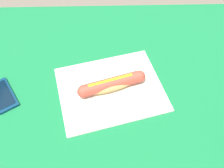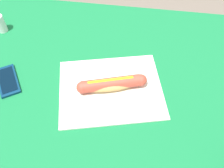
{
  "view_description": "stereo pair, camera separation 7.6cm",
  "coord_description": "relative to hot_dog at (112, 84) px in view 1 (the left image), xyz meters",
  "views": [
    {
      "loc": [
        0.01,
        0.46,
        1.42
      ],
      "look_at": [
        -0.0,
        0.01,
        0.81
      ],
      "focal_mm": 39.14,
      "sensor_mm": 36.0,
      "label": 1
    },
    {
      "loc": [
        -0.07,
        0.46,
        1.42
      ],
      "look_at": [
        -0.0,
        0.01,
        0.81
      ],
      "focal_mm": 39.14,
      "sensor_mm": 36.0,
      "label": 2
    }
  ],
  "objects": [
    {
      "name": "ground_plane",
      "position": [
        0.0,
        -0.01,
        -0.81
      ],
      "size": [
        6.0,
        6.0,
        0.0
      ],
      "primitive_type": "plane",
      "color": "#6B6056",
      "rests_on": "ground"
    },
    {
      "name": "paper_wrapper",
      "position": [
        0.0,
        -0.0,
        -0.03
      ],
      "size": [
        0.38,
        0.33,
        0.01
      ],
      "primitive_type": "cube",
      "rotation": [
        0.0,
        0.0,
        0.25
      ],
      "color": "silver",
      "rests_on": "dining_table"
    },
    {
      "name": "hot_dog",
      "position": [
        0.0,
        0.0,
        0.0
      ],
      "size": [
        0.21,
        0.1,
        0.05
      ],
      "color": "tan",
      "rests_on": "paper_wrapper"
    },
    {
      "name": "cell_phone",
      "position": [
        0.34,
        0.02,
        -0.02
      ],
      "size": [
        0.12,
        0.14,
        0.01
      ],
      "color": "#0A2D4C",
      "rests_on": "dining_table"
    },
    {
      "name": "dining_table",
      "position": [
        0.0,
        -0.01,
        -0.18
      ],
      "size": [
        1.09,
        0.86,
        0.78
      ],
      "color": "brown",
      "rests_on": "ground"
    }
  ]
}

